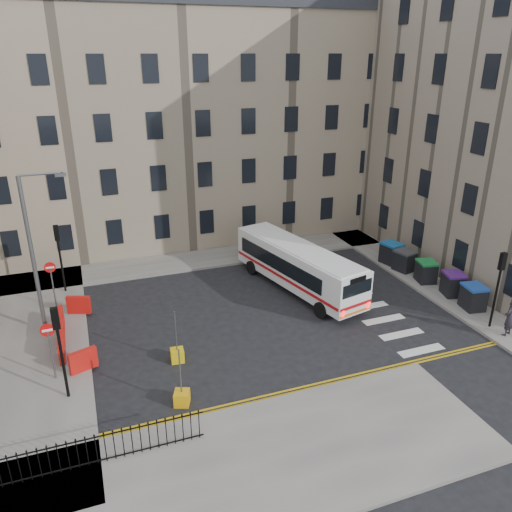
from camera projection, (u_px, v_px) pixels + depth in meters
ground at (294, 309)px, 27.93m from camera, size 120.00×120.00×0.00m
pavement_north at (160, 265)px, 33.47m from camera, size 36.00×3.20×0.15m
pavement_east at (390, 260)px, 34.25m from camera, size 2.40×26.00×0.15m
pavement_west at (24, 345)px, 24.31m from camera, size 6.00×22.00×0.15m
pavement_sw at (227, 471)px, 16.98m from camera, size 20.00×6.00×0.15m
terrace_north at (121, 123)px, 35.92m from camera, size 38.30×10.80×17.20m
traffic_light_east at (499, 279)px, 24.81m from camera, size 0.28×0.22×4.10m
traffic_light_nw at (59, 248)px, 28.68m from camera, size 0.28×0.22×4.10m
traffic_light_sw at (59, 339)px, 19.55m from camera, size 0.28×0.22×4.10m
streetlamp at (32, 254)px, 23.89m from camera, size 0.50×0.22×8.14m
no_entry_north at (51, 275)px, 27.08m from camera, size 0.60×0.08×3.00m
no_entry_south at (49, 340)px, 20.99m from camera, size 0.60×0.08×3.00m
roadworks_barriers at (69, 332)px, 24.35m from camera, size 1.66×6.26×1.00m
iron_railings at (92, 451)px, 16.94m from camera, size 7.80×0.04×1.20m
bus at (298, 265)px, 29.71m from camera, size 4.50×10.20×2.71m
wheelie_bin_a at (473, 297)px, 27.40m from camera, size 1.28×1.41×1.38m
wheelie_bin_b at (453, 284)px, 28.96m from camera, size 1.35×1.47×1.36m
wheelie_bin_c at (426, 271)px, 30.67m from camera, size 1.31×1.42×1.34m
wheelie_bin_d at (404, 260)px, 32.25m from camera, size 1.35×1.46×1.35m
wheelie_bin_e at (391, 253)px, 33.38m from camera, size 1.38×1.50×1.42m
pedestrian at (510, 317)px, 24.69m from camera, size 0.83×0.68×1.98m
bollard_yellow at (177, 355)px, 23.08m from camera, size 0.65×0.65×0.60m
bollard_chevron at (182, 398)px, 20.23m from camera, size 0.78×0.78×0.60m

